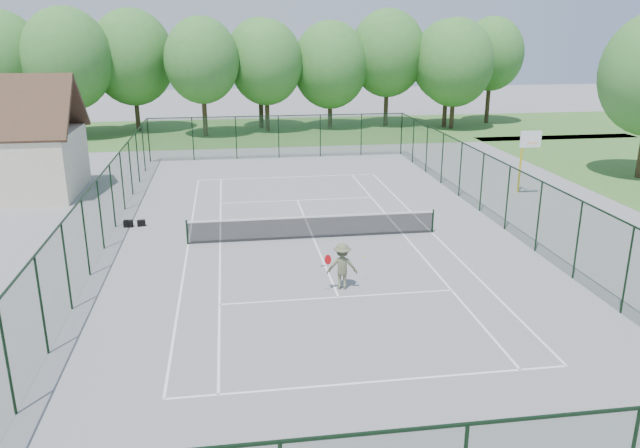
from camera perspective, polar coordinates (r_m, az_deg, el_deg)
The scene contains 10 objects.
ground at distance 27.80m, azimuth -0.61°, elevation -1.31°, with size 140.00×140.00×0.00m, color gray.
grass_far at distance 56.88m, azimuth -4.80°, elevation 8.48°, with size 80.00×16.00×0.01m, color #457630.
court_lines at distance 27.80m, azimuth -0.61°, elevation -1.31°, with size 11.05×23.85×0.01m.
tennis_net at distance 27.62m, azimuth -0.61°, elevation -0.18°, with size 11.08×0.08×1.10m.
fence_enclosure at distance 27.33m, azimuth -0.62°, elevation 1.78°, with size 18.05×36.05×3.02m.
tree_line_far at distance 56.24m, azimuth -4.96°, elevation 14.51°, with size 39.40×6.40×9.70m.
basketball_goal at distance 36.26m, azimuth 18.33°, elevation 6.50°, with size 1.20×1.43×3.65m.
sports_bag_a at distance 30.67m, azimuth -17.13°, elevation 0.03°, with size 0.41×0.25×0.33m, color black.
sports_bag_b at distance 30.63m, azimuth -16.03°, elevation 0.08°, with size 0.37×0.23×0.29m, color black.
tennis_player at distance 22.32m, azimuth 2.04°, elevation -3.86°, with size 1.76×0.90×1.71m.
Camera 1 is at (-3.58, -26.04, 9.05)m, focal length 35.00 mm.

